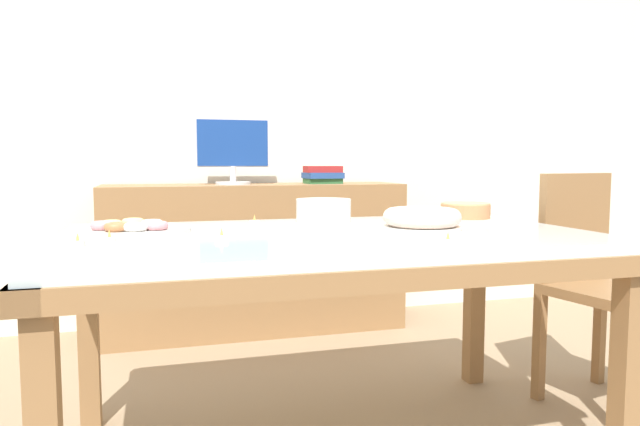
# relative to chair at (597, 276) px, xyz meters

# --- Properties ---
(wall_back) EXTENTS (8.00, 0.10, 2.60)m
(wall_back) POSITION_rel_chair_xyz_m (-1.17, 1.68, 0.78)
(wall_back) COLOR silver
(wall_back) RESTS_ON ground
(dining_table) EXTENTS (1.74, 0.99, 0.76)m
(dining_table) POSITION_rel_chair_xyz_m (-1.17, -0.11, 0.15)
(dining_table) COLOR silver
(dining_table) RESTS_ON ground
(chair) EXTENTS (0.50, 0.50, 0.94)m
(chair) POSITION_rel_chair_xyz_m (0.00, 0.00, 0.00)
(chair) COLOR olive
(chair) RESTS_ON ground
(sideboard) EXTENTS (1.71, 0.44, 0.86)m
(sideboard) POSITION_rel_chair_xyz_m (-1.17, 1.38, -0.09)
(sideboard) COLOR olive
(sideboard) RESTS_ON ground
(computer_monitor) EXTENTS (0.42, 0.20, 0.38)m
(computer_monitor) POSITION_rel_chair_xyz_m (-1.30, 1.38, 0.53)
(computer_monitor) COLOR silver
(computer_monitor) RESTS_ON sideboard
(book_stack) EXTENTS (0.22, 0.19, 0.10)m
(book_stack) POSITION_rel_chair_xyz_m (-0.77, 1.38, 0.39)
(book_stack) COLOR #2D6638
(book_stack) RESTS_ON sideboard
(cake_chocolate_round) EXTENTS (0.27, 0.27, 0.07)m
(cake_chocolate_round) POSITION_rel_chair_xyz_m (-0.56, 0.10, 0.26)
(cake_chocolate_round) COLOR silver
(cake_chocolate_round) RESTS_ON dining_table
(cake_golden_bundt) EXTENTS (0.27, 0.27, 0.07)m
(cake_golden_bundt) POSITION_rel_chair_xyz_m (-0.85, -0.12, 0.27)
(cake_golden_bundt) COLOR silver
(cake_golden_bundt) RESTS_ON dining_table
(pastry_platter) EXTENTS (0.37, 0.37, 0.04)m
(pastry_platter) POSITION_rel_chair_xyz_m (-1.80, 0.06, 0.25)
(pastry_platter) COLOR silver
(pastry_platter) RESTS_ON dining_table
(plate_stack) EXTENTS (0.21, 0.21, 0.09)m
(plate_stack) POSITION_rel_chair_xyz_m (-1.11, 0.20, 0.28)
(plate_stack) COLOR silver
(plate_stack) RESTS_ON dining_table
(tealight_near_front) EXTENTS (0.04, 0.04, 0.04)m
(tealight_near_front) POSITION_rel_chair_xyz_m (-0.94, -0.47, 0.24)
(tealight_near_front) COLOR silver
(tealight_near_front) RESTS_ON dining_table
(tealight_left_edge) EXTENTS (0.04, 0.04, 0.04)m
(tealight_left_edge) POSITION_rel_chair_xyz_m (-1.93, -0.22, 0.24)
(tealight_left_edge) COLOR silver
(tealight_left_edge) RESTS_ON dining_table
(tealight_right_edge) EXTENTS (0.04, 0.04, 0.04)m
(tealight_right_edge) POSITION_rel_chair_xyz_m (-1.85, -0.16, 0.24)
(tealight_right_edge) COLOR silver
(tealight_right_edge) RESTS_ON dining_table
(tealight_centre) EXTENTS (0.04, 0.04, 0.04)m
(tealight_centre) POSITION_rel_chair_xyz_m (-1.38, 0.19, 0.24)
(tealight_centre) COLOR silver
(tealight_centre) RESTS_ON dining_table
(tealight_near_cakes) EXTENTS (0.04, 0.04, 0.04)m
(tealight_near_cakes) POSITION_rel_chair_xyz_m (-1.54, -0.21, 0.24)
(tealight_near_cakes) COLOR silver
(tealight_near_cakes) RESTS_ON dining_table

